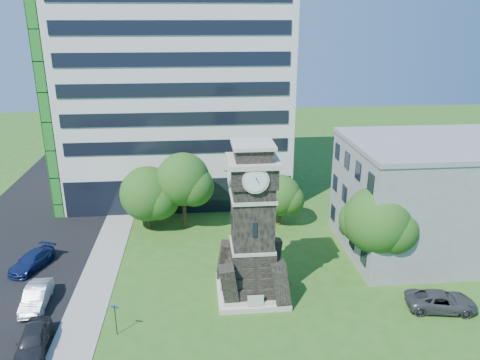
{
  "coord_description": "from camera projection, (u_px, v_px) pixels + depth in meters",
  "views": [
    {
      "loc": [
        -0.89,
        -29.65,
        20.63
      ],
      "look_at": [
        2.48,
        6.33,
        7.96
      ],
      "focal_mm": 35.0,
      "sensor_mm": 36.0,
      "label": 1
    }
  ],
  "objects": [
    {
      "name": "car_street_north",
      "position": [
        32.0,
        261.0,
        40.36
      ],
      "size": [
        3.5,
        5.09,
        1.37
      ],
      "primitive_type": "imported",
      "rotation": [
        0.0,
        0.0,
        -0.37
      ],
      "color": "#121E52",
      "rests_on": "ground"
    },
    {
      "name": "tree_nc",
      "position": [
        184.0,
        181.0,
        46.58
      ],
      "size": [
        5.88,
        5.34,
        7.99
      ],
      "rotation": [
        0.0,
        0.0,
        -0.18
      ],
      "color": "#332114",
      "rests_on": "ground"
    },
    {
      "name": "car_street_south",
      "position": [
        33.0,
        340.0,
        30.34
      ],
      "size": [
        2.25,
        4.69,
        1.54
      ],
      "primitive_type": "imported",
      "rotation": [
        0.0,
        0.0,
        0.1
      ],
      "color": "black",
      "rests_on": "ground"
    },
    {
      "name": "clock_tower",
      "position": [
        252.0,
        232.0,
        35.15
      ],
      "size": [
        5.4,
        5.4,
        12.22
      ],
      "color": "beige",
      "rests_on": "ground"
    },
    {
      "name": "sidewalk",
      "position": [
        97.0,
        280.0,
        38.61
      ],
      "size": [
        3.0,
        70.0,
        0.06
      ],
      "primitive_type": "cube",
      "color": "gray",
      "rests_on": "ground"
    },
    {
      "name": "tree_east",
      "position": [
        378.0,
        222.0,
        37.85
      ],
      "size": [
        6.11,
        5.55,
        7.88
      ],
      "rotation": [
        0.0,
        0.0,
        0.2
      ],
      "color": "#332114",
      "rests_on": "ground"
    },
    {
      "name": "tree_nw",
      "position": [
        149.0,
        195.0,
        46.99
      ],
      "size": [
        6.09,
        5.54,
        6.57
      ],
      "rotation": [
        0.0,
        0.0,
        0.24
      ],
      "color": "#332114",
      "rests_on": "ground"
    },
    {
      "name": "office_low",
      "position": [
        430.0,
        197.0,
        42.31
      ],
      "size": [
        15.2,
        12.2,
        10.4
      ],
      "color": "gray",
      "rests_on": "ground"
    },
    {
      "name": "tree_ne",
      "position": [
        281.0,
        196.0,
        47.99
      ],
      "size": [
        4.69,
        4.26,
        5.42
      ],
      "rotation": [
        0.0,
        0.0,
        0.13
      ],
      "color": "#332114",
      "rests_on": "ground"
    },
    {
      "name": "ground",
      "position": [
        215.0,
        310.0,
        34.76
      ],
      "size": [
        160.0,
        160.0,
        0.0
      ],
      "primitive_type": "plane",
      "color": "#2C5B1A",
      "rests_on": "ground"
    },
    {
      "name": "park_bench",
      "position": [
        265.0,
        292.0,
        36.29
      ],
      "size": [
        1.58,
        0.42,
        0.82
      ],
      "rotation": [
        0.0,
        0.0,
        -0.1
      ],
      "color": "black",
      "rests_on": "ground"
    },
    {
      "name": "street_sign",
      "position": [
        115.0,
        316.0,
        31.62
      ],
      "size": [
        0.56,
        0.06,
        2.32
      ],
      "rotation": [
        0.0,
        0.0,
        -0.38
      ],
      "color": "black",
      "rests_on": "ground"
    },
    {
      "name": "office_tall",
      "position": [
        175.0,
        75.0,
        54.05
      ],
      "size": [
        26.2,
        15.11,
        28.6
      ],
      "color": "silver",
      "rests_on": "ground"
    },
    {
      "name": "car_east_lot",
      "position": [
        441.0,
        301.0,
        34.61
      ],
      "size": [
        5.4,
        3.16,
        1.41
      ],
      "primitive_type": "imported",
      "rotation": [
        0.0,
        0.0,
        1.4
      ],
      "color": "#414245",
      "rests_on": "ground"
    },
    {
      "name": "car_street_mid",
      "position": [
        36.0,
        297.0,
        35.07
      ],
      "size": [
        1.79,
        4.59,
        1.49
      ],
      "primitive_type": "imported",
      "rotation": [
        0.0,
        0.0,
        0.05
      ],
      "color": "#B9BBC2",
      "rests_on": "ground"
    }
  ]
}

